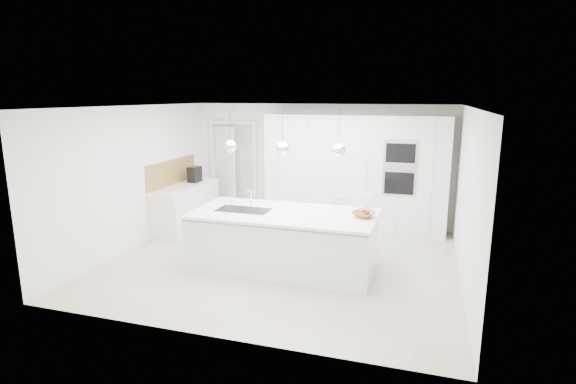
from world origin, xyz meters
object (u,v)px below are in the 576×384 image
(fruit_bowl, at_px, (364,214))
(bar_stool_left, at_px, (337,225))
(espresso_machine, at_px, (195,174))
(island_base, at_px, (283,242))
(bar_stool_right, at_px, (361,226))

(fruit_bowl, xyz_separation_m, bar_stool_left, (-0.56, 0.87, -0.46))
(bar_stool_left, bearing_deg, espresso_machine, 143.01)
(espresso_machine, bearing_deg, island_base, -34.72)
(island_base, relative_size, bar_stool_left, 2.91)
(bar_stool_right, bearing_deg, island_base, -139.64)
(bar_stool_left, distance_m, bar_stool_right, 0.45)
(island_base, relative_size, fruit_bowl, 8.54)
(fruit_bowl, height_order, espresso_machine, espresso_machine)
(espresso_machine, distance_m, bar_stool_right, 3.79)
(fruit_bowl, relative_size, bar_stool_left, 0.34)
(island_base, distance_m, bar_stool_left, 1.20)
(fruit_bowl, distance_m, espresso_machine, 4.13)
(espresso_machine, relative_size, bar_stool_right, 0.30)
(fruit_bowl, xyz_separation_m, bar_stool_right, (-0.13, 0.72, -0.40))
(fruit_bowl, height_order, bar_stool_right, bar_stool_right)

